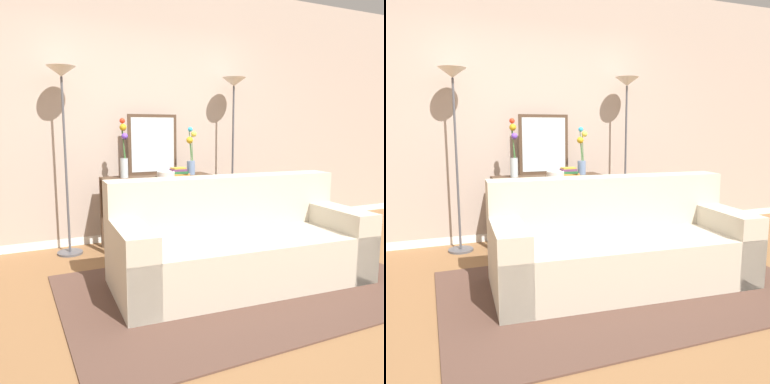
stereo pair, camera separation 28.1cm
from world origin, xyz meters
TOP-DOWN VIEW (x-y plane):
  - ground_plane at (0.00, 0.00)m, footprint 16.00×16.00m
  - back_wall at (0.00, 2.08)m, footprint 12.00×0.15m
  - area_rug at (0.31, 0.20)m, footprint 2.94×1.85m
  - couch at (0.31, 0.36)m, footprint 2.18×1.03m
  - console_table at (0.08, 1.66)m, footprint 1.23×0.38m
  - floor_lamp_left at (-0.89, 1.74)m, footprint 0.28×0.28m
  - floor_lamp_right at (1.07, 1.74)m, footprint 0.28×0.28m
  - wall_mirror at (0.07, 1.81)m, footprint 0.57×0.02m
  - vase_tall_flowers at (-0.31, 1.64)m, footprint 0.09×0.11m
  - vase_short_flowers at (0.46, 1.62)m, footprint 0.12×0.11m
  - fruit_bowl at (0.12, 1.54)m, footprint 0.19×0.19m
  - book_stack at (0.28, 1.56)m, footprint 0.22×0.15m
  - book_row_under_console at (-0.27, 1.66)m, footprint 0.30×0.17m

SIDE VIEW (x-z plane):
  - ground_plane at x=0.00m, z-range -0.02..0.00m
  - area_rug at x=0.31m, z-range 0.00..0.01m
  - book_row_under_console at x=-0.27m, z-range 0.00..0.12m
  - couch at x=0.31m, z-range -0.13..0.75m
  - console_table at x=0.08m, z-range 0.15..0.93m
  - fruit_bowl at x=0.12m, z-range 0.78..0.84m
  - book_stack at x=0.28m, z-range 0.78..0.87m
  - vase_short_flowers at x=0.46m, z-range 0.73..1.26m
  - vase_tall_flowers at x=-0.31m, z-range 0.73..1.35m
  - wall_mirror at x=0.07m, z-range 0.78..1.45m
  - back_wall at x=0.00m, z-range 0.00..2.95m
  - floor_lamp_right at x=1.07m, z-range 0.54..2.43m
  - floor_lamp_left at x=-0.89m, z-range 0.54..2.44m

